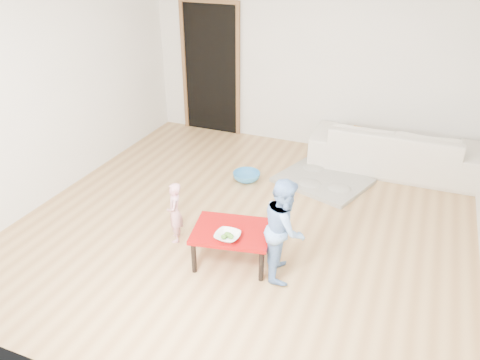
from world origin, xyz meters
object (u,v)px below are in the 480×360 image
Objects in this scene: red_table at (232,246)px; basin at (247,176)px; child_pink at (175,213)px; child_blue at (285,228)px; sofa at (393,148)px; bowl at (228,236)px.

red_table is 1.78m from basin.
child_pink is 1.86× the size of basin.
child_pink reaches higher than red_table.
child_blue is at bearing -57.98° from basin.
basin is at bearing 106.89° from red_table.
red_table is 1.12× the size of child_pink.
red_table is at bearing 64.65° from sofa.
child_pink is at bearing 52.40° from sofa.
sofa is 6.04× the size of basin.
sofa is 2.10m from basin.
sofa is 2.91× the size of red_table.
red_table is (-1.26, -2.79, -0.13)m from sofa.
basin is at bearing 30.47° from sofa.
bowl is at bearing -82.44° from red_table.
bowl reaches higher than basin.
red_table is 2.08× the size of basin.
bowl is 0.35× the size of child_pink.
child_blue reaches higher than basin.
child_blue is at bearing 20.29° from bowl.
child_pink is at bearing 70.03° from child_blue.
child_blue is at bearing 74.15° from sofa.
child_pink reaches higher than bowl.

